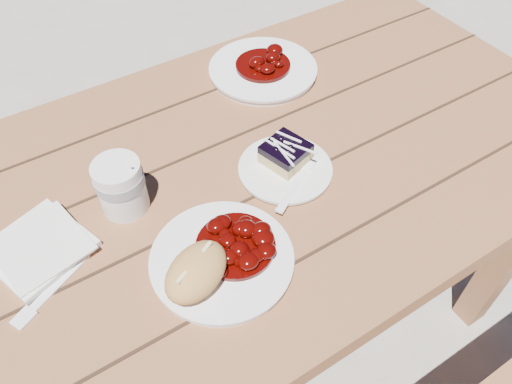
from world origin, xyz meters
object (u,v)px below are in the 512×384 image
bread_roll (196,272)px  blueberry_cake (286,153)px  main_plate (222,260)px  second_plate (263,70)px  picnic_table (141,267)px  dessert_plate (285,169)px  coffee_cup (121,187)px

bread_roll → blueberry_cake: size_ratio=1.26×
main_plate → bread_roll: size_ratio=1.94×
blueberry_cake → second_plate: blueberry_cake is taller
picnic_table → main_plate: bearing=-59.7°
picnic_table → bread_roll: 0.29m
picnic_table → blueberry_cake: 0.38m
bread_roll → second_plate: bread_roll is taller
picnic_table → dessert_plate: size_ratio=11.28×
bread_roll → dessert_plate: bearing=27.6°
main_plate → second_plate: bearing=49.9°
main_plate → second_plate: same height
coffee_cup → main_plate: bearing=-66.7°
blueberry_cake → second_plate: 0.31m
bread_roll → dessert_plate: (0.26, 0.14, -0.04)m
picnic_table → second_plate: bearing=27.8°
blueberry_cake → coffee_cup: coffee_cup is taller
coffee_cup → bread_roll: bearing=-81.8°
coffee_cup → blueberry_cake: bearing=-12.7°
bread_roll → dessert_plate: 0.30m
picnic_table → coffee_cup: bearing=61.0°
main_plate → coffee_cup: bearing=113.3°
picnic_table → main_plate: 0.26m
dessert_plate → blueberry_cake: bearing=56.3°
main_plate → bread_roll: 0.07m
blueberry_cake → coffee_cup: size_ratio=0.91×
main_plate → dessert_plate: bearing=29.4°
main_plate → coffee_cup: size_ratio=2.22×
blueberry_cake → coffee_cup: (-0.31, 0.07, 0.02)m
picnic_table → blueberry_cake: bearing=-7.4°
picnic_table → main_plate: main_plate is taller
bread_roll → second_plate: (0.40, 0.43, -0.04)m
second_plate → bread_roll: bearing=-133.0°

